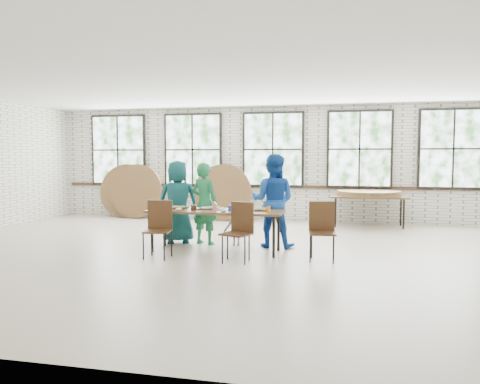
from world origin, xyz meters
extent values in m
plane|color=#B8A792|center=(0.00, 0.00, 0.00)|extent=(12.00, 12.00, 0.00)
plane|color=white|center=(0.00, 0.00, 3.00)|extent=(12.00, 12.00, 0.00)
plane|color=silver|center=(0.00, 4.50, 1.50)|extent=(12.00, 0.00, 12.00)
plane|color=silver|center=(0.00, -4.50, 1.50)|extent=(12.00, 0.00, 12.00)
cube|color=#422819|center=(0.00, 4.47, 0.90)|extent=(11.80, 0.05, 0.08)
cube|color=black|center=(-4.40, 4.44, 1.88)|extent=(1.62, 0.05, 1.97)
cube|color=white|center=(-4.40, 4.41, 1.88)|extent=(1.50, 0.01, 1.85)
cube|color=black|center=(-2.20, 4.44, 1.88)|extent=(1.62, 0.05, 1.97)
cube|color=white|center=(-2.20, 4.41, 1.88)|extent=(1.50, 0.01, 1.85)
cube|color=black|center=(0.00, 4.44, 1.88)|extent=(1.62, 0.05, 1.97)
cube|color=white|center=(0.00, 4.41, 1.88)|extent=(1.50, 0.01, 1.85)
cube|color=black|center=(2.20, 4.44, 1.88)|extent=(1.62, 0.05, 1.97)
cube|color=white|center=(2.20, 4.41, 1.88)|extent=(1.50, 0.01, 1.85)
cube|color=black|center=(4.40, 4.44, 1.88)|extent=(1.62, 0.05, 1.97)
cube|color=white|center=(4.40, 4.41, 1.88)|extent=(1.50, 0.01, 1.85)
cube|color=brown|center=(-0.39, 0.17, 0.72)|extent=(2.41, 0.84, 0.04)
cylinder|color=black|center=(-1.47, -0.13, 0.35)|extent=(0.05, 0.05, 0.70)
cylinder|color=black|center=(-1.47, 0.47, 0.35)|extent=(0.05, 0.05, 0.70)
cylinder|color=black|center=(0.69, -0.13, 0.35)|extent=(0.05, 0.05, 0.70)
cylinder|color=black|center=(0.69, 0.47, 0.35)|extent=(0.05, 0.05, 0.70)
cube|color=#462B17|center=(-1.19, -0.57, 0.45)|extent=(0.47, 0.46, 0.03)
cube|color=#462B17|center=(-1.22, -0.38, 0.70)|extent=(0.42, 0.09, 0.50)
cylinder|color=black|center=(-1.37, -0.74, 0.22)|extent=(0.02, 0.02, 0.44)
cylinder|color=black|center=(-1.37, -0.40, 0.22)|extent=(0.02, 0.02, 0.44)
cylinder|color=black|center=(-1.01, -0.74, 0.22)|extent=(0.02, 0.02, 0.44)
cylinder|color=black|center=(-1.01, -0.40, 0.22)|extent=(0.02, 0.02, 0.44)
cube|color=#462B17|center=(0.15, -0.57, 0.45)|extent=(0.53, 0.52, 0.03)
cube|color=#462B17|center=(0.21, -0.39, 0.70)|extent=(0.40, 0.17, 0.50)
cylinder|color=black|center=(-0.03, -0.74, 0.22)|extent=(0.02, 0.02, 0.44)
cylinder|color=black|center=(-0.03, -0.40, 0.22)|extent=(0.02, 0.02, 0.44)
cylinder|color=black|center=(0.33, -0.74, 0.22)|extent=(0.02, 0.02, 0.44)
cylinder|color=black|center=(0.33, -0.40, 0.22)|extent=(0.02, 0.02, 0.44)
cube|color=#462B17|center=(1.49, -0.19, 0.45)|extent=(0.46, 0.44, 0.03)
cube|color=#462B17|center=(1.47, 0.00, 0.70)|extent=(0.42, 0.07, 0.50)
cylinder|color=black|center=(1.31, -0.36, 0.22)|extent=(0.02, 0.02, 0.44)
cylinder|color=black|center=(1.31, -0.02, 0.22)|extent=(0.02, 0.02, 0.44)
cylinder|color=black|center=(1.67, -0.36, 0.22)|extent=(0.02, 0.02, 0.44)
cylinder|color=black|center=(1.67, -0.02, 0.22)|extent=(0.02, 0.02, 0.44)
imported|color=#18515D|center=(-1.33, 0.82, 0.81)|extent=(0.91, 0.75, 1.61)
imported|color=#22804A|center=(-0.79, 0.82, 0.79)|extent=(0.67, 0.56, 1.57)
imported|color=#201748|center=(-0.17, 0.82, 0.37)|extent=(0.54, 0.40, 0.74)
imported|color=#1748A3|center=(0.53, 0.82, 0.86)|extent=(0.88, 0.71, 1.73)
cube|color=brown|center=(2.42, 3.87, 0.72)|extent=(1.81, 0.77, 0.04)
cylinder|color=black|center=(1.64, 3.60, 0.35)|extent=(0.04, 0.04, 0.70)
cylinder|color=black|center=(1.64, 4.15, 0.35)|extent=(0.04, 0.04, 0.70)
cylinder|color=black|center=(3.20, 3.60, 0.35)|extent=(0.04, 0.04, 0.70)
cylinder|color=black|center=(3.20, 4.15, 0.35)|extent=(0.04, 0.04, 0.70)
cube|color=black|center=(-1.20, 0.29, 0.75)|extent=(0.44, 0.33, 0.02)
cube|color=black|center=(-0.53, 0.31, 0.75)|extent=(0.44, 0.33, 0.02)
cube|color=black|center=(0.33, 0.30, 0.75)|extent=(0.44, 0.33, 0.02)
cylinder|color=black|center=(-0.76, 0.03, 0.79)|extent=(0.09, 0.09, 0.09)
cube|color=red|center=(-0.36, 0.00, 0.80)|extent=(0.06, 0.07, 0.11)
cylinder|color=blue|center=(-0.11, 0.10, 0.79)|extent=(0.07, 0.07, 0.10)
cylinder|color=orange|center=(0.57, 0.02, 0.80)|extent=(0.07, 0.07, 0.11)
cylinder|color=white|center=(0.11, -0.05, 0.79)|extent=(0.17, 0.17, 0.10)
ellipsoid|color=white|center=(-1.00, -0.07, 0.76)|extent=(0.11, 0.11, 0.05)
ellipsoid|color=white|center=(-0.19, -0.07, 0.76)|extent=(0.11, 0.11, 0.05)
ellipsoid|color=white|center=(0.25, 0.15, 0.76)|extent=(0.11, 0.11, 0.05)
cylinder|color=brown|center=(2.42, 3.87, 0.76)|extent=(1.50, 1.50, 0.04)
cylinder|color=brown|center=(2.42, 3.87, 0.80)|extent=(1.50, 1.50, 0.04)
cylinder|color=brown|center=(2.42, 3.87, 0.85)|extent=(1.50, 1.50, 0.04)
cylinder|color=brown|center=(-4.12, 4.24, 0.74)|extent=(1.50, 0.33, 1.48)
cylinder|color=brown|center=(-3.75, 4.14, 0.73)|extent=(1.50, 0.32, 1.48)
cylinder|color=brown|center=(-1.37, 4.24, 0.73)|extent=(1.50, 0.34, 1.48)
cylinder|color=brown|center=(-1.26, 4.14, 0.74)|extent=(1.50, 0.26, 1.49)
camera|label=1|loc=(1.79, -7.75, 1.67)|focal=35.00mm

